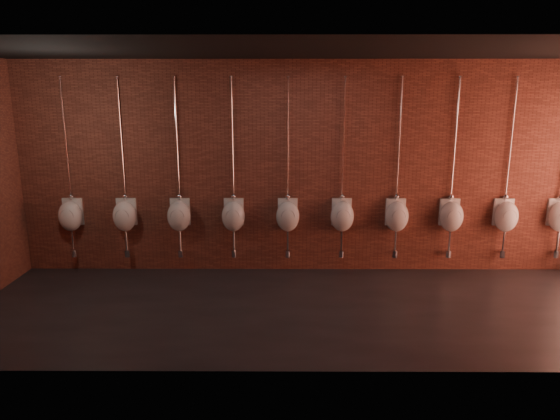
{
  "coord_description": "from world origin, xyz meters",
  "views": [
    {
      "loc": [
        -0.26,
        -5.99,
        2.7
      ],
      "look_at": [
        -0.29,
        0.9,
        1.1
      ],
      "focal_mm": 32.0,
      "sensor_mm": 36.0,
      "label": 1
    }
  ],
  "objects_px": {
    "urinal_5": "(342,215)",
    "urinal_6": "(397,215)",
    "urinal_7": "(451,215)",
    "urinal_2": "(179,215)",
    "urinal_4": "(288,215)",
    "urinal_8": "(506,215)",
    "urinal_1": "(125,215)",
    "urinal_3": "(233,215)",
    "urinal_0": "(71,215)"
  },
  "relations": [
    {
      "from": "urinal_4",
      "to": "urinal_6",
      "type": "distance_m",
      "value": 1.66
    },
    {
      "from": "urinal_4",
      "to": "urinal_7",
      "type": "relative_size",
      "value": 1.0
    },
    {
      "from": "urinal_7",
      "to": "urinal_2",
      "type": "bearing_deg",
      "value": 180.0
    },
    {
      "from": "urinal_1",
      "to": "urinal_5",
      "type": "xyz_separation_m",
      "value": [
        3.31,
        0.0,
        0.0
      ]
    },
    {
      "from": "urinal_3",
      "to": "urinal_5",
      "type": "distance_m",
      "value": 1.66
    },
    {
      "from": "urinal_2",
      "to": "urinal_8",
      "type": "bearing_deg",
      "value": 0.0
    },
    {
      "from": "urinal_2",
      "to": "urinal_5",
      "type": "distance_m",
      "value": 2.48
    },
    {
      "from": "urinal_4",
      "to": "urinal_8",
      "type": "distance_m",
      "value": 3.31
    },
    {
      "from": "urinal_7",
      "to": "urinal_8",
      "type": "height_order",
      "value": "same"
    },
    {
      "from": "urinal_0",
      "to": "urinal_1",
      "type": "height_order",
      "value": "same"
    },
    {
      "from": "urinal_6",
      "to": "urinal_7",
      "type": "relative_size",
      "value": 1.0
    },
    {
      "from": "urinal_6",
      "to": "urinal_4",
      "type": "bearing_deg",
      "value": 180.0
    },
    {
      "from": "urinal_1",
      "to": "urinal_3",
      "type": "height_order",
      "value": "same"
    },
    {
      "from": "urinal_1",
      "to": "urinal_2",
      "type": "distance_m",
      "value": 0.83
    },
    {
      "from": "urinal_3",
      "to": "urinal_4",
      "type": "xyz_separation_m",
      "value": [
        0.83,
        0.0,
        0.0
      ]
    },
    {
      "from": "urinal_5",
      "to": "urinal_7",
      "type": "bearing_deg",
      "value": 0.0
    },
    {
      "from": "urinal_4",
      "to": "urinal_8",
      "type": "bearing_deg",
      "value": 0.0
    },
    {
      "from": "urinal_7",
      "to": "urinal_0",
      "type": "bearing_deg",
      "value": 180.0
    },
    {
      "from": "urinal_0",
      "to": "urinal_1",
      "type": "bearing_deg",
      "value": 0.0
    },
    {
      "from": "urinal_5",
      "to": "urinal_7",
      "type": "height_order",
      "value": "same"
    },
    {
      "from": "urinal_6",
      "to": "urinal_8",
      "type": "height_order",
      "value": "same"
    },
    {
      "from": "urinal_3",
      "to": "urinal_4",
      "type": "distance_m",
      "value": 0.83
    },
    {
      "from": "urinal_6",
      "to": "urinal_1",
      "type": "bearing_deg",
      "value": 180.0
    },
    {
      "from": "urinal_4",
      "to": "urinal_2",
      "type": "bearing_deg",
      "value": 180.0
    },
    {
      "from": "urinal_2",
      "to": "urinal_3",
      "type": "height_order",
      "value": "same"
    },
    {
      "from": "urinal_0",
      "to": "urinal_8",
      "type": "xyz_separation_m",
      "value": [
        6.63,
        0.0,
        0.0
      ]
    },
    {
      "from": "urinal_2",
      "to": "urinal_7",
      "type": "height_order",
      "value": "same"
    },
    {
      "from": "urinal_6",
      "to": "urinal_7",
      "type": "height_order",
      "value": "same"
    },
    {
      "from": "urinal_2",
      "to": "urinal_8",
      "type": "distance_m",
      "value": 4.97
    },
    {
      "from": "urinal_5",
      "to": "urinal_3",
      "type": "bearing_deg",
      "value": 180.0
    },
    {
      "from": "urinal_8",
      "to": "urinal_7",
      "type": "bearing_deg",
      "value": 180.0
    },
    {
      "from": "urinal_1",
      "to": "urinal_4",
      "type": "bearing_deg",
      "value": 0.0
    },
    {
      "from": "urinal_5",
      "to": "urinal_2",
      "type": "bearing_deg",
      "value": 180.0
    },
    {
      "from": "urinal_3",
      "to": "urinal_2",
      "type": "bearing_deg",
      "value": 180.0
    },
    {
      "from": "urinal_1",
      "to": "urinal_7",
      "type": "distance_m",
      "value": 4.97
    },
    {
      "from": "urinal_0",
      "to": "urinal_5",
      "type": "distance_m",
      "value": 4.14
    },
    {
      "from": "urinal_3",
      "to": "urinal_8",
      "type": "bearing_deg",
      "value": 0.0
    },
    {
      "from": "urinal_5",
      "to": "urinal_6",
      "type": "distance_m",
      "value": 0.83
    },
    {
      "from": "urinal_1",
      "to": "urinal_7",
      "type": "bearing_deg",
      "value": 0.0
    },
    {
      "from": "urinal_2",
      "to": "urinal_7",
      "type": "bearing_deg",
      "value": 0.0
    },
    {
      "from": "urinal_3",
      "to": "urinal_5",
      "type": "xyz_separation_m",
      "value": [
        1.66,
        0.0,
        0.0
      ]
    },
    {
      "from": "urinal_3",
      "to": "urinal_5",
      "type": "height_order",
      "value": "same"
    },
    {
      "from": "urinal_4",
      "to": "urinal_8",
      "type": "relative_size",
      "value": 1.0
    },
    {
      "from": "urinal_6",
      "to": "urinal_8",
      "type": "xyz_separation_m",
      "value": [
        1.66,
        0.0,
        0.0
      ]
    },
    {
      "from": "urinal_3",
      "to": "urinal_4",
      "type": "relative_size",
      "value": 1.0
    },
    {
      "from": "urinal_3",
      "to": "urinal_8",
      "type": "distance_m",
      "value": 4.14
    },
    {
      "from": "urinal_1",
      "to": "urinal_6",
      "type": "height_order",
      "value": "same"
    },
    {
      "from": "urinal_2",
      "to": "urinal_0",
      "type": "bearing_deg",
      "value": 180.0
    },
    {
      "from": "urinal_4",
      "to": "urinal_5",
      "type": "distance_m",
      "value": 0.83
    },
    {
      "from": "urinal_3",
      "to": "urinal_6",
      "type": "relative_size",
      "value": 1.0
    }
  ]
}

